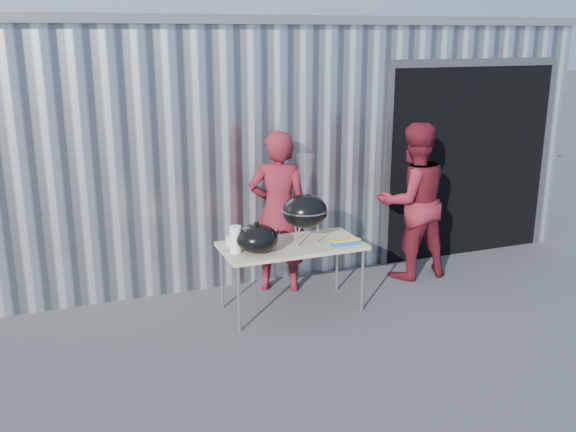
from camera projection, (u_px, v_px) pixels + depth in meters
name	position (u px, v px, depth m)	size (l,w,h in m)	color
ground	(281.00, 347.00, 6.16)	(80.00, 80.00, 0.00)	#3D3D3F
building	(233.00, 123.00, 10.18)	(8.20, 6.20, 3.10)	silver
folding_table	(292.00, 248.00, 6.81)	(1.50, 0.75, 0.75)	tan
kettle_grill	(305.00, 205.00, 6.75)	(0.49, 0.49, 0.95)	black
grill_lid	(257.00, 238.00, 6.52)	(0.44, 0.44, 0.32)	black
paper_towels	(236.00, 240.00, 6.50)	(0.12, 0.12, 0.28)	white
white_tub	(237.00, 241.00, 6.75)	(0.20, 0.15, 0.10)	white
foil_box	(346.00, 243.00, 6.74)	(0.32, 0.05, 0.06)	blue
person_cook	(278.00, 212.00, 7.33)	(0.68, 0.45, 1.87)	maroon
person_bystander	(412.00, 201.00, 7.73)	(0.93, 0.72, 1.91)	maroon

